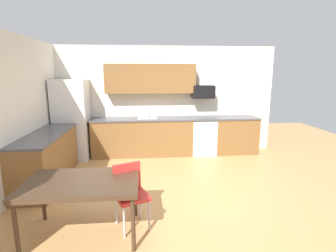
# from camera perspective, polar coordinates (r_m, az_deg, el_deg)

# --- Properties ---
(ground_plane) EXTENTS (12.00, 12.00, 0.00)m
(ground_plane) POSITION_cam_1_polar(r_m,az_deg,el_deg) (4.55, 1.21, -15.05)
(ground_plane) COLOR tan
(wall_back) EXTENTS (5.80, 0.10, 2.70)m
(wall_back) POSITION_cam_1_polar(r_m,az_deg,el_deg) (6.74, -1.31, 5.75)
(wall_back) COLOR silver
(wall_back) RESTS_ON ground
(cabinet_run_back) EXTENTS (2.46, 0.60, 0.90)m
(cabinet_run_back) POSITION_cam_1_polar(r_m,az_deg,el_deg) (6.53, -5.60, -2.52)
(cabinet_run_back) COLOR brown
(cabinet_run_back) RESTS_ON ground
(cabinet_run_back_right) EXTENTS (1.09, 0.60, 0.90)m
(cabinet_run_back_right) POSITION_cam_1_polar(r_m,az_deg,el_deg) (6.93, 14.44, -2.00)
(cabinet_run_back_right) COLOR brown
(cabinet_run_back_right) RESTS_ON ground
(cabinet_run_left) EXTENTS (0.60, 2.00, 0.90)m
(cabinet_run_left) POSITION_cam_1_polar(r_m,az_deg,el_deg) (5.41, -25.00, -6.60)
(cabinet_run_left) COLOR brown
(cabinet_run_left) RESTS_ON ground
(countertop_back) EXTENTS (4.80, 0.64, 0.04)m
(countertop_back) POSITION_cam_1_polar(r_m,az_deg,el_deg) (6.45, -1.07, 1.63)
(countertop_back) COLOR #4C4C51
(countertop_back) RESTS_ON cabinet_run_back
(countertop_left) EXTENTS (0.64, 2.00, 0.04)m
(countertop_left) POSITION_cam_1_polar(r_m,az_deg,el_deg) (5.29, -25.44, -1.75)
(countertop_left) COLOR #4C4C51
(countertop_left) RESTS_ON cabinet_run_left
(upper_cabinets_back) EXTENTS (2.20, 0.34, 0.70)m
(upper_cabinets_back) POSITION_cam_1_polar(r_m,az_deg,el_deg) (6.47, -3.89, 10.36)
(upper_cabinets_back) COLOR brown
(refrigerator) EXTENTS (0.76, 0.70, 1.89)m
(refrigerator) POSITION_cam_1_polar(r_m,az_deg,el_deg) (6.58, -20.32, 1.33)
(refrigerator) COLOR white
(refrigerator) RESTS_ON ground
(oven_range) EXTENTS (0.60, 0.60, 0.91)m
(oven_range) POSITION_cam_1_polar(r_m,az_deg,el_deg) (6.70, 7.63, -2.17)
(oven_range) COLOR white
(oven_range) RESTS_ON ground
(microwave) EXTENTS (0.54, 0.36, 0.32)m
(microwave) POSITION_cam_1_polar(r_m,az_deg,el_deg) (6.62, 7.70, 7.47)
(microwave) COLOR black
(sink_basin) EXTENTS (0.48, 0.40, 0.14)m
(sink_basin) POSITION_cam_1_polar(r_m,az_deg,el_deg) (6.44, -4.56, 1.21)
(sink_basin) COLOR #A5A8AD
(sink_basin) RESTS_ON countertop_back
(sink_faucet) EXTENTS (0.02, 0.02, 0.24)m
(sink_faucet) POSITION_cam_1_polar(r_m,az_deg,el_deg) (6.59, -4.60, 2.86)
(sink_faucet) COLOR #B2B5BA
(sink_faucet) RESTS_ON countertop_back
(dining_table) EXTENTS (1.40, 0.90, 0.73)m
(dining_table) POSITION_cam_1_polar(r_m,az_deg,el_deg) (3.47, -18.42, -12.25)
(dining_table) COLOR #422D1E
(dining_table) RESTS_ON ground
(chair_near_table) EXTENTS (0.52, 0.52, 0.85)m
(chair_near_table) POSITION_cam_1_polar(r_m,az_deg,el_deg) (3.59, -8.36, -13.81)
(chair_near_table) COLOR red
(chair_near_table) RESTS_ON ground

